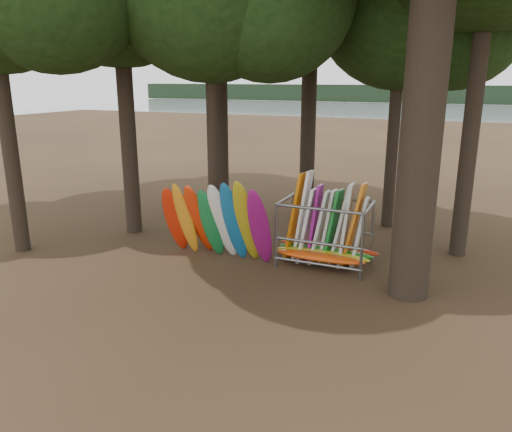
% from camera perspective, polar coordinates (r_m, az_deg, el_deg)
% --- Properties ---
extents(ground, '(120.00, 120.00, 0.00)m').
position_cam_1_polar(ground, '(14.99, -2.56, -6.55)').
color(ground, '#47331E').
rests_on(ground, ground).
extents(lake, '(160.00, 160.00, 0.00)m').
position_cam_1_polar(lake, '(72.93, 19.06, 10.28)').
color(lake, gray).
rests_on(lake, ground).
extents(far_shore, '(160.00, 4.00, 4.00)m').
position_cam_1_polar(far_shore, '(122.65, 21.34, 12.81)').
color(far_shore, black).
rests_on(far_shore, ground).
extents(kayak_row, '(3.90, 2.02, 3.01)m').
position_cam_1_polar(kayak_row, '(15.58, -4.48, -0.70)').
color(kayak_row, red).
rests_on(kayak_row, ground).
extents(storage_rack, '(3.22, 1.53, 2.89)m').
position_cam_1_polar(storage_rack, '(15.46, 7.87, -2.19)').
color(storage_rack, slate).
rests_on(storage_rack, ground).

